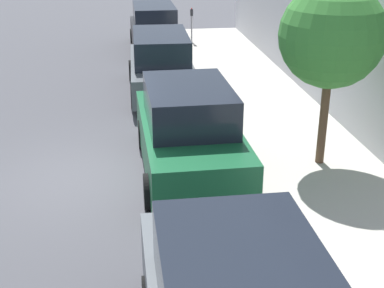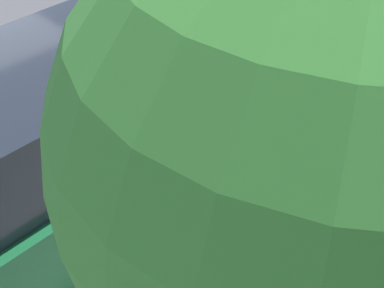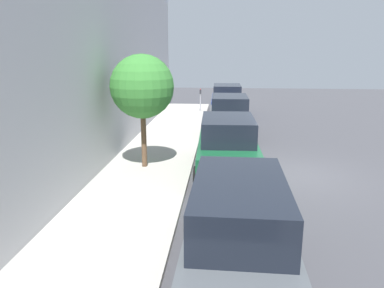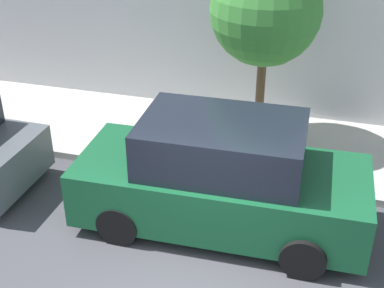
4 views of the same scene
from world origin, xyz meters
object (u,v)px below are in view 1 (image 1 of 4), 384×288
Objects in this scene: parked_minivan_fourth at (161,64)px; parking_meter_far at (192,21)px; parked_minivan_fifth at (154,28)px; street_tree at (332,36)px; parked_suv_third at (189,133)px.

parking_meter_far is (1.84, 6.83, 0.14)m from parked_minivan_fourth.
parked_minivan_fifth is 1.26× the size of street_tree.
parked_suv_third is at bearing -90.04° from parked_minivan_fifth.
street_tree is (2.91, -12.31, 2.04)m from parked_minivan_fifth.
parking_meter_far is at bearing 74.92° from parked_minivan_fourth.
street_tree is (3.08, -6.17, 2.04)m from parked_minivan_fourth.
parking_meter_far is 13.20m from street_tree.
parked_minivan_fifth is at bearing 89.96° from parked_suv_third.
parked_minivan_fifth is 12.82m from street_tree.
parked_suv_third is 3.56m from street_tree.
street_tree reaches higher than parked_minivan_fifth.
parked_minivan_fifth is (0.01, 12.16, -0.01)m from parked_suv_third.
parked_minivan_fourth is at bearing -105.08° from parking_meter_far.
parked_minivan_fifth is 3.31× the size of parking_meter_far.
parked_minivan_fourth is 7.19m from street_tree.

